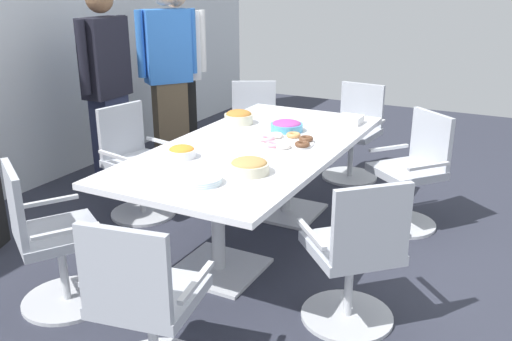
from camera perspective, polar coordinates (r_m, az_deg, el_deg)
ground_plane at (r=4.28m, az=0.00°, el=-7.01°), size 10.00×10.00×0.01m
back_wall at (r=5.40m, az=-23.86°, el=12.52°), size 8.00×0.10×2.80m
conference_table at (r=4.04m, az=0.00°, el=1.00°), size 2.40×1.20×0.75m
office_chair_0 at (r=3.17m, az=10.14°, el=-9.14°), size 0.76×0.76×0.91m
office_chair_1 at (r=4.52m, az=15.70°, el=-0.63°), size 0.76×0.76×0.91m
office_chair_2 at (r=5.51m, az=10.04°, el=3.41°), size 0.59×0.59×0.91m
office_chair_3 at (r=5.53m, az=-0.18°, el=3.76°), size 0.73×0.73×0.91m
office_chair_4 at (r=4.68m, az=-12.24°, el=0.32°), size 0.64×0.64×0.91m
office_chair_5 at (r=3.51m, az=-20.40°, el=-7.16°), size 0.74×0.74×0.91m
office_chair_6 at (r=2.75m, az=-11.31°, el=-14.07°), size 0.63×0.63×0.91m
person_standing_1 at (r=5.18m, az=-15.07°, el=8.34°), size 0.61×0.24×1.83m
person_standing_2 at (r=5.67m, az=-9.01°, el=9.91°), size 0.54×0.44×1.87m
person_standing_3 at (r=5.88m, az=-8.03°, el=10.12°), size 0.50×0.48×1.84m
snack_bowl_pretzels at (r=4.57m, az=-1.79°, el=5.54°), size 0.24×0.24×0.11m
snack_bowl_cookies at (r=3.41m, az=-0.71°, el=0.49°), size 0.25×0.25×0.09m
snack_bowl_candy_mix at (r=4.35m, az=3.18°, el=4.62°), size 0.25×0.25×0.09m
snack_bowl_chips_orange at (r=3.74m, az=-7.66°, el=1.93°), size 0.19×0.19×0.08m
donut_platter at (r=4.02m, az=3.14°, el=3.02°), size 0.39×0.39×0.04m
plate_stack at (r=3.26m, az=-5.58°, el=-0.98°), size 0.24×0.24×0.04m
napkin_pile at (r=4.63m, az=9.65°, el=5.18°), size 0.19×0.19×0.06m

